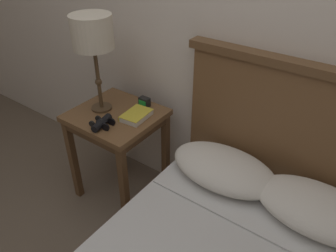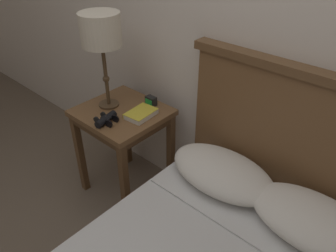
% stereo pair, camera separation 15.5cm
% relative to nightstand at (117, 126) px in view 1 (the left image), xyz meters
% --- Properties ---
extents(wall_back, '(8.00, 0.06, 2.60)m').
position_rel_nightstand_xyz_m(wall_back, '(0.61, 0.35, 0.73)').
color(wall_back, silver).
rests_on(wall_back, ground_plane).
extents(nightstand, '(0.54, 0.50, 0.67)m').
position_rel_nightstand_xyz_m(nightstand, '(0.00, 0.00, 0.00)').
color(nightstand, brown).
rests_on(nightstand, ground_plane).
extents(table_lamp, '(0.24, 0.24, 0.60)m').
position_rel_nightstand_xyz_m(table_lamp, '(-0.11, -0.01, 0.58)').
color(table_lamp, '#4C3823').
rests_on(table_lamp, nightstand).
extents(book_on_nightstand, '(0.15, 0.20, 0.04)m').
position_rel_nightstand_xyz_m(book_on_nightstand, '(0.14, 0.03, 0.12)').
color(book_on_nightstand, silver).
rests_on(book_on_nightstand, nightstand).
extents(binoculars_pair, '(0.15, 0.16, 0.05)m').
position_rel_nightstand_xyz_m(binoculars_pair, '(0.04, -0.16, 0.12)').
color(binoculars_pair, black).
rests_on(binoculars_pair, nightstand).
extents(alarm_clock, '(0.07, 0.05, 0.06)m').
position_rel_nightstand_xyz_m(alarm_clock, '(0.09, 0.18, 0.13)').
color(alarm_clock, black).
rests_on(alarm_clock, nightstand).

